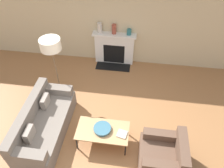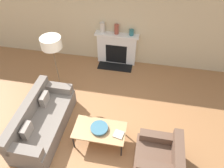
% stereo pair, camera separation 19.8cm
% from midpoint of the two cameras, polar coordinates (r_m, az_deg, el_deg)
% --- Properties ---
extents(ground_plane, '(18.00, 18.00, 0.00)m').
position_cam_midpoint_polar(ground_plane, '(5.21, -4.30, -14.62)').
color(ground_plane, '#99663D').
extents(wall_back, '(18.00, 0.06, 2.90)m').
position_cam_midpoint_polar(wall_back, '(6.54, 0.56, 16.65)').
color(wall_back, '#C6B289').
rests_on(wall_back, ground_plane).
extents(fireplace, '(1.32, 0.59, 1.04)m').
position_cam_midpoint_polar(fireplace, '(6.91, -0.23, 9.15)').
color(fireplace, silver).
rests_on(fireplace, ground_plane).
extents(couch, '(0.87, 2.02, 0.80)m').
position_cam_midpoint_polar(couch, '(5.35, -18.48, -9.88)').
color(couch, slate).
rests_on(couch, ground_plane).
extents(armchair_near, '(0.88, 0.86, 0.80)m').
position_cam_midpoint_polar(armchair_near, '(4.75, 12.02, -17.93)').
color(armchair_near, brown).
rests_on(armchair_near, ground_plane).
extents(coffee_table, '(1.14, 0.62, 0.43)m').
position_cam_midpoint_polar(coffee_table, '(4.86, -3.63, -12.14)').
color(coffee_table, tan).
rests_on(coffee_table, ground_plane).
extents(bowl, '(0.38, 0.38, 0.07)m').
position_cam_midpoint_polar(bowl, '(4.81, -3.75, -11.54)').
color(bowl, '#38667A').
rests_on(bowl, coffee_table).
extents(book, '(0.24, 0.24, 0.02)m').
position_cam_midpoint_polar(book, '(4.76, 1.42, -12.93)').
color(book, '#B2A893').
rests_on(book, coffee_table).
extents(floor_lamp, '(0.48, 0.48, 1.79)m').
position_cam_midpoint_polar(floor_lamp, '(5.28, -16.70, 9.15)').
color(floor_lamp, brown).
rests_on(floor_lamp, ground_plane).
extents(mantel_vase_left, '(0.14, 0.14, 0.32)m').
position_cam_midpoint_polar(mantel_vase_left, '(6.63, -4.10, 14.44)').
color(mantel_vase_left, beige).
rests_on(mantel_vase_left, fireplace).
extents(mantel_vase_center_left, '(0.13, 0.13, 0.29)m').
position_cam_midpoint_polar(mantel_vase_center_left, '(6.57, -0.37, 14.14)').
color(mantel_vase_center_left, brown).
rests_on(mantel_vase_center_left, fireplace).
extents(mantel_vase_center_right, '(0.13, 0.13, 0.18)m').
position_cam_midpoint_polar(mantel_vase_center_right, '(6.55, 3.59, 13.40)').
color(mantel_vase_center_right, '#28666B').
rests_on(mantel_vase_center_right, fireplace).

